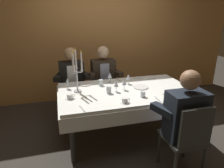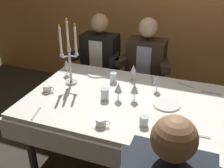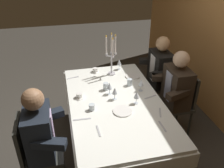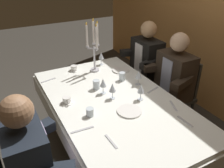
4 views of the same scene
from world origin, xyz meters
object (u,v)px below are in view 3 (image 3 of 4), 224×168
dining_table (115,109)px  wine_glass_4 (115,91)px  water_tumbler_0 (106,86)px  water_tumbler_1 (92,107)px  coffee_cup_0 (79,96)px  candelabra (111,56)px  wine_glass_0 (137,95)px  water_tumbler_2 (130,82)px  seated_diner_1 (177,87)px  dinner_plate_0 (123,111)px  seated_diner_2 (39,133)px  dinner_plate_1 (133,76)px  seated_diner_0 (161,68)px  wine_glass_3 (109,86)px  wine_glass_2 (141,83)px  wine_glass_1 (119,62)px  coffee_cup_1 (95,70)px

dining_table → wine_glass_4: bearing=175.2°
water_tumbler_0 → water_tumbler_1: bearing=-31.6°
water_tumbler_1 → coffee_cup_0: (-0.29, -0.11, -0.01)m
candelabra → wine_glass_0: bearing=8.4°
water_tumbler_2 → seated_diner_1: seated_diner_1 is taller
water_tumbler_2 → dinner_plate_0: bearing=-23.8°
candelabra → coffee_cup_0: candelabra is taller
seated_diner_2 → dinner_plate_1: bearing=125.9°
dinner_plate_1 → seated_diner_1: 0.64m
dinner_plate_1 → seated_diner_0: bearing=108.6°
dinner_plate_1 → wine_glass_3: size_ratio=1.26×
wine_glass_3 → water_tumbler_0: size_ratio=1.66×
dining_table → wine_glass_0: size_ratio=11.83×
dinner_plate_1 → wine_glass_2: size_ratio=1.26×
wine_glass_1 → seated_diner_0: size_ratio=0.13×
wine_glass_1 → wine_glass_3: (0.65, -0.29, 0.00)m
seated_diner_0 → wine_glass_0: bearing=-38.9°
seated_diner_1 → wine_glass_1: bearing=-136.7°
dinner_plate_0 → wine_glass_2: (-0.38, 0.34, 0.11)m
wine_glass_3 → coffee_cup_1: bearing=-173.4°
seated_diner_1 → seated_diner_0: bearing=180.0°
dining_table → dinner_plate_1: 0.67m
water_tumbler_1 → seated_diner_2: bearing=-66.2°
wine_glass_3 → seated_diner_1: (0.02, 0.92, -0.12)m
wine_glass_0 → water_tumbler_2: 0.43m
wine_glass_2 → water_tumbler_1: size_ratio=2.18×
water_tumbler_0 → water_tumbler_2: water_tumbler_0 is taller
candelabra → wine_glass_0: size_ratio=3.79×
dinner_plate_0 → coffee_cup_1: coffee_cup_1 is taller
water_tumbler_0 → wine_glass_2: bearing=73.8°
seated_diner_1 → coffee_cup_1: bearing=-123.8°
coffee_cup_0 → seated_diner_0: bearing=112.7°
wine_glass_1 → seated_diner_1: size_ratio=0.13×
wine_glass_4 → water_tumbler_1: (0.16, -0.31, -0.08)m
coffee_cup_0 → seated_diner_2: 0.72m
dining_table → coffee_cup_0: (-0.17, -0.42, 0.15)m
wine_glass_0 → dining_table: bearing=-115.5°
water_tumbler_1 → seated_diner_2: 0.64m
coffee_cup_1 → seated_diner_1: size_ratio=0.11×
seated_diner_2 → seated_diner_1: bearing=106.4°
wine_glass_2 → dinner_plate_0: bearing=-41.8°
dinner_plate_0 → seated_diner_0: 1.27m
wine_glass_0 → wine_glass_2: (-0.26, 0.14, 0.00)m
wine_glass_2 → water_tumbler_2: size_ratio=1.77×
dinner_plate_0 → water_tumbler_1: size_ratio=2.99×
water_tumbler_2 → dining_table: bearing=-40.5°
dining_table → seated_diner_1: seated_diner_1 is taller
wine_glass_2 → wine_glass_1: bearing=-170.0°
dinner_plate_1 → seated_diner_1: (0.40, 0.50, -0.01)m
dinner_plate_0 → coffee_cup_0: (-0.40, -0.45, 0.02)m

